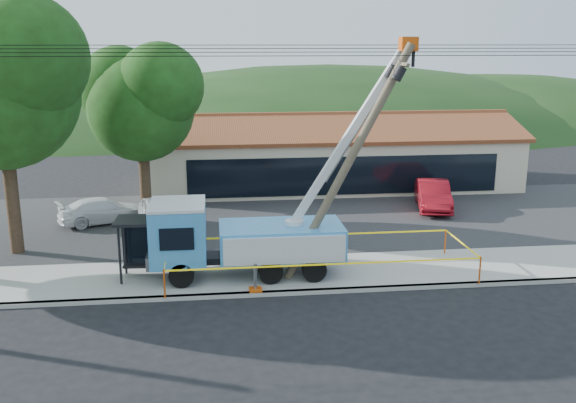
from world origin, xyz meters
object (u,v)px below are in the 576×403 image
Objects in this scene: leaning_pole at (354,153)px; bus_shelter at (150,234)px; car_silver at (162,234)px; car_white at (104,224)px; car_red at (432,211)px; utility_truck at (241,235)px.

leaning_pole is 8.24m from bus_shelter.
leaning_pole is 1.85× the size of car_silver.
bus_shelter reaches higher than car_white.
leaning_pole is at bearing -111.71° from car_red.
car_silver is at bearing -156.37° from car_red.
utility_truck is at bearing -71.77° from car_silver.
car_silver is (-7.68, 6.87, -4.94)m from leaning_pole.
car_white is (-3.00, 2.07, 0.00)m from car_silver.
utility_truck is 3.45m from bus_shelter.
leaning_pole reaches higher than car_white.
leaning_pole is at bearing -3.37° from bus_shelter.
leaning_pole is 3.54× the size of bus_shelter.
car_red is (14.20, 8.84, -1.86)m from bus_shelter.
utility_truck is 2.09× the size of car_silver.
bus_shelter is 0.54× the size of car_red.
car_red is at bearing -109.80° from car_white.
bus_shelter is at bearing 176.88° from utility_truck.
utility_truck reaches higher than car_silver.
car_silver reaches higher than car_white.
utility_truck is at bearing -0.70° from bus_shelter.
car_silver is 1.10× the size of car_white.
car_silver is 3.64m from car_white.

